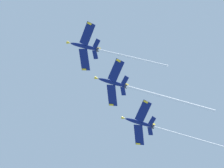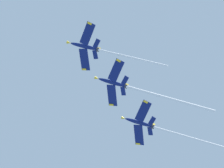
{
  "view_description": "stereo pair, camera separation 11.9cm",
  "coord_description": "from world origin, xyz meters",
  "views": [
    {
      "loc": [
        -33.87,
        -10.7,
        1.63
      ],
      "look_at": [
        18.41,
        -32.26,
        149.44
      ],
      "focal_mm": 64.36,
      "sensor_mm": 36.0,
      "label": 1
    },
    {
      "loc": [
        -33.82,
        -10.59,
        1.63
      ],
      "look_at": [
        18.41,
        -32.26,
        149.44
      ],
      "focal_mm": 64.36,
      "sensor_mm": 36.0,
      "label": 2
    }
  ],
  "objects": [
    {
      "name": "jet_lead",
      "position": [
        8.19,
        -21.74,
        151.96
      ],
      "size": [
        19.54,
        38.16,
        15.45
      ],
      "color": "navy"
    },
    {
      "name": "jet_second",
      "position": [
        15.34,
        -41.37,
        145.33
      ],
      "size": [
        19.56,
        44.13,
        18.66
      ],
      "color": "navy"
    },
    {
      "name": "jet_third",
      "position": [
        26.55,
        -53.64,
        143.1
      ],
      "size": [
        19.55,
        42.93,
        17.72
      ],
      "color": "navy"
    }
  ]
}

